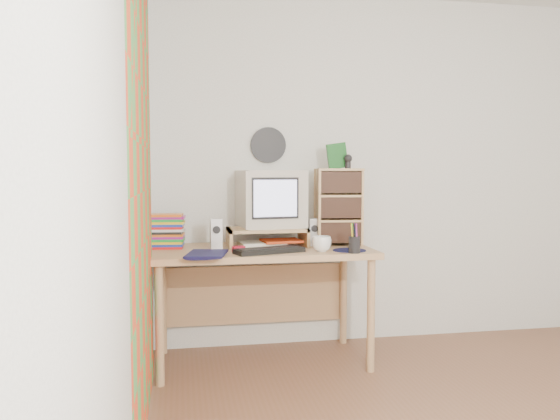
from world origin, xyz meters
name	(u,v)px	position (x,y,z in m)	size (l,w,h in m)	color
back_wall	(392,171)	(0.00, 1.75, 1.25)	(3.50, 3.50, 0.00)	white
left_wall	(122,170)	(-1.75, 0.00, 1.25)	(3.50, 3.50, 0.00)	white
curtain	(143,192)	(-1.71, 0.48, 1.15)	(2.20, 2.20, 0.00)	#E1431F
wall_disc	(268,145)	(-0.93, 1.73, 1.43)	(0.25, 0.25, 0.02)	black
desk	(260,267)	(-1.03, 1.44, 0.62)	(1.40, 0.70, 0.75)	tan
monitor_riser	(267,232)	(-0.98, 1.48, 0.84)	(0.52, 0.30, 0.12)	tan
crt_monitor	(271,199)	(-0.94, 1.53, 1.06)	(0.40, 0.40, 0.38)	beige
speaker_left	(216,234)	(-1.32, 1.41, 0.85)	(0.07, 0.07, 0.19)	silver
speaker_right	(313,232)	(-0.67, 1.45, 0.84)	(0.07, 0.07, 0.18)	silver
keyboard	(269,251)	(-1.01, 1.17, 0.76)	(0.43, 0.14, 0.03)	black
dvd_stack	(168,226)	(-1.62, 1.49, 0.89)	(0.20, 0.14, 0.28)	brown
cd_rack	(339,207)	(-0.49, 1.46, 1.01)	(0.31, 0.16, 0.51)	tan
mug	(322,244)	(-0.69, 1.17, 0.80)	(0.12, 0.12, 0.09)	white
diary	(188,252)	(-1.50, 1.11, 0.78)	(0.27, 0.20, 0.05)	#100F39
mousepad	(349,250)	(-0.50, 1.18, 0.75)	(0.21, 0.21, 0.00)	black
pen_cup	(354,241)	(-0.51, 1.07, 0.82)	(0.07, 0.07, 0.14)	black
papers	(269,243)	(-0.97, 1.48, 0.77)	(0.29, 0.21, 0.04)	white
red_box	(239,249)	(-1.19, 1.24, 0.77)	(0.07, 0.05, 0.04)	red
game_box	(337,156)	(-0.51, 1.46, 1.35)	(0.13, 0.03, 0.17)	#19571F
webcam	(348,161)	(-0.44, 1.43, 1.31)	(0.06, 0.06, 0.09)	black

